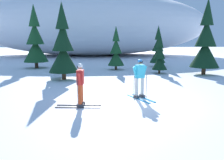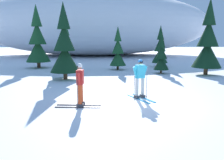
# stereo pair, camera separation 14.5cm
# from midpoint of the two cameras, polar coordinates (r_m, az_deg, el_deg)

# --- Properties ---
(ground_plane) EXTENTS (120.00, 120.00, 0.00)m
(ground_plane) POSITION_cam_midpoint_polar(r_m,az_deg,el_deg) (10.11, 4.13, -5.06)
(ground_plane) COLOR white
(skier_red_jacket) EXTENTS (1.80, 0.79, 1.71)m
(skier_red_jacket) POSITION_cam_midpoint_polar(r_m,az_deg,el_deg) (9.11, -8.28, -1.10)
(skier_red_jacket) COLOR black
(skier_red_jacket) RESTS_ON ground
(skier_cyan_jacket) EXTENTS (1.11, 1.70, 1.77)m
(skier_cyan_jacket) POSITION_cam_midpoint_polar(r_m,az_deg,el_deg) (10.34, 6.45, 0.47)
(skier_cyan_jacket) COLOR #2893CC
(skier_cyan_jacket) RESTS_ON ground
(pine_tree_far_left) EXTENTS (2.17, 2.17, 5.62)m
(pine_tree_far_left) POSITION_cam_midpoint_polar(r_m,az_deg,el_deg) (21.94, -18.56, 8.93)
(pine_tree_far_left) COLOR #47301E
(pine_tree_far_left) RESTS_ON ground
(pine_tree_left) EXTENTS (1.70, 1.70, 4.39)m
(pine_tree_left) POSITION_cam_midpoint_polar(r_m,az_deg,el_deg) (19.54, -12.08, 7.62)
(pine_tree_left) COLOR #47301E
(pine_tree_left) RESTS_ON ground
(pine_tree_center_left) EXTENTS (1.91, 1.91, 4.94)m
(pine_tree_center_left) POSITION_cam_midpoint_polar(r_m,az_deg,el_deg) (15.30, -12.25, 7.79)
(pine_tree_center_left) COLOR #47301E
(pine_tree_center_left) RESTS_ON ground
(pine_tree_center) EXTENTS (1.42, 1.42, 3.67)m
(pine_tree_center) POSITION_cam_midpoint_polar(r_m,az_deg,el_deg) (19.73, 0.78, 6.99)
(pine_tree_center) COLOR #47301E
(pine_tree_center) RESTS_ON ground
(pine_tree_center_right) EXTENTS (1.16, 1.16, 3.00)m
(pine_tree_center_right) POSITION_cam_midpoint_polar(r_m,az_deg,el_deg) (17.98, 11.44, 5.57)
(pine_tree_center_right) COLOR #47301E
(pine_tree_center_right) RESTS_ON ground
(pine_tree_right) EXTENTS (1.48, 1.48, 3.84)m
(pine_tree_right) POSITION_cam_midpoint_polar(r_m,az_deg,el_deg) (22.24, 11.04, 7.36)
(pine_tree_right) COLOR #47301E
(pine_tree_right) RESTS_ON ground
(pine_tree_far_right) EXTENTS (2.11, 2.11, 5.47)m
(pine_tree_far_right) POSITION_cam_midpoint_polar(r_m,az_deg,el_deg) (18.34, 21.81, 8.37)
(pine_tree_far_right) COLOR #47301E
(pine_tree_far_right) RESTS_ON ground
(snow_ridge_background) EXTENTS (36.26, 19.52, 9.38)m
(snow_ridge_background) POSITION_cam_midpoint_polar(r_m,az_deg,el_deg) (36.81, -5.65, 13.39)
(snow_ridge_background) COLOR white
(snow_ridge_background) RESTS_ON ground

